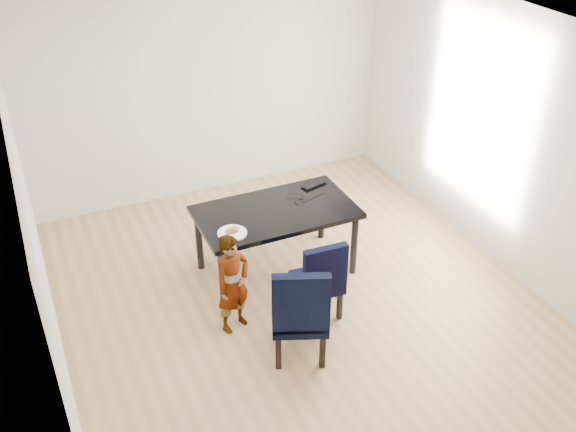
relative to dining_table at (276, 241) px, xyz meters
name	(u,v)px	position (x,y,z in m)	size (l,w,h in m)	color
floor	(296,297)	(0.00, -0.50, -0.38)	(4.50, 5.00, 0.01)	tan
ceiling	(298,29)	(0.00, -0.50, 2.33)	(4.50, 5.00, 0.01)	white
wall_back	(209,88)	(0.00, 2.00, 0.98)	(4.50, 0.01, 2.70)	silver
wall_front	(475,364)	(0.00, -3.00, 0.98)	(4.50, 0.01, 2.70)	silver
wall_left	(34,237)	(-2.25, -0.50, 0.98)	(0.01, 5.00, 2.70)	white
wall_right	(497,136)	(2.25, -0.50, 0.98)	(0.01, 5.00, 2.70)	silver
dining_table	(276,241)	(0.00, 0.00, 0.00)	(1.60, 0.90, 0.75)	black
chair_left	(300,308)	(-0.30, -1.21, 0.13)	(0.48, 0.50, 1.01)	black
chair_right	(317,276)	(0.09, -0.78, 0.06)	(0.42, 0.44, 0.87)	black
child	(233,284)	(-0.71, -0.65, 0.13)	(0.37, 0.24, 1.01)	#DF5212
plate	(232,233)	(-0.55, -0.22, 0.38)	(0.28, 0.28, 0.02)	white
sandwich	(232,230)	(-0.54, -0.22, 0.42)	(0.14, 0.07, 0.06)	olive
laptop	(311,182)	(0.57, 0.35, 0.39)	(0.30, 0.19, 0.02)	black
cable_tangle	(301,201)	(0.31, 0.05, 0.38)	(0.15, 0.15, 0.01)	black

